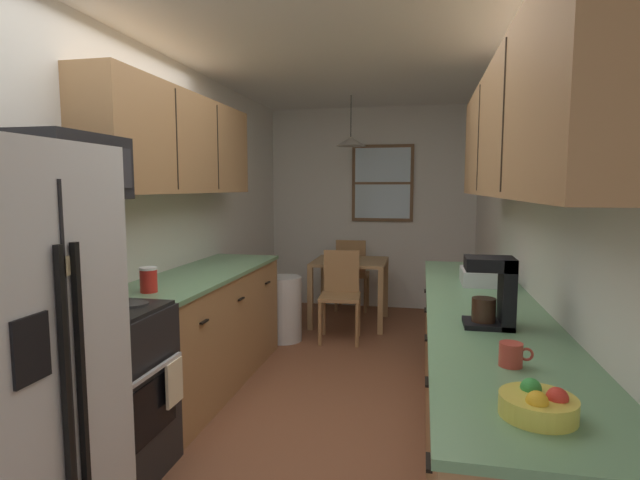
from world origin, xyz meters
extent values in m
plane|color=brown|center=(0.00, 1.00, 0.00)|extent=(12.00, 12.00, 0.00)
cube|color=white|center=(-1.35, 1.00, 1.27)|extent=(0.10, 9.00, 2.55)
cube|color=white|center=(1.35, 1.00, 1.27)|extent=(0.10, 9.00, 2.55)
cube|color=white|center=(0.00, 3.65, 1.27)|extent=(4.40, 0.10, 2.55)
cube|color=white|center=(0.00, 1.00, 2.59)|extent=(4.40, 9.00, 0.08)
cube|color=black|center=(-0.58, -1.22, 0.81)|extent=(0.01, 0.01, 1.54)
cube|color=black|center=(-0.56, -1.26, 0.81)|extent=(0.02, 0.02, 1.10)
cube|color=black|center=(-0.56, -1.18, 0.81)|extent=(0.02, 0.02, 1.10)
cube|color=black|center=(-0.57, -1.39, 1.03)|extent=(0.01, 0.15, 0.22)
cube|color=beige|center=(-0.57, -1.21, 1.27)|extent=(0.01, 0.05, 0.07)
cube|color=black|center=(-0.99, -0.52, 0.45)|extent=(0.62, 0.61, 0.90)
cube|color=black|center=(-0.67, -0.52, 0.42)|extent=(0.01, 0.42, 0.30)
cube|color=silver|center=(-0.65, -0.52, 0.63)|extent=(0.02, 0.48, 0.02)
cube|color=black|center=(-0.99, -0.52, 0.91)|extent=(0.59, 0.58, 0.02)
cube|color=black|center=(-1.27, -0.52, 1.00)|extent=(0.06, 0.61, 0.20)
cylinder|color=#2D2D2D|center=(-1.13, -0.65, 0.93)|extent=(0.15, 0.15, 0.01)
cylinder|color=#2D2D2D|center=(-1.13, -0.39, 0.93)|extent=(0.15, 0.15, 0.01)
cylinder|color=#2D2D2D|center=(-0.85, -0.65, 0.93)|extent=(0.15, 0.15, 0.01)
cylinder|color=#2D2D2D|center=(-0.85, -0.39, 0.93)|extent=(0.15, 0.15, 0.01)
cube|color=black|center=(-1.11, -0.52, 1.65)|extent=(0.38, 0.58, 0.33)
cube|color=black|center=(-0.92, -0.58, 1.65)|extent=(0.01, 0.35, 0.21)
cube|color=#2D2D33|center=(-0.92, -0.32, 1.65)|extent=(0.01, 0.12, 0.21)
cube|color=#A87A4C|center=(-1.00, 0.77, 0.43)|extent=(0.60, 1.96, 0.87)
cube|color=#6B9E70|center=(-1.00, 0.77, 0.89)|extent=(0.63, 1.98, 0.03)
cube|color=black|center=(-0.69, 0.12, 0.70)|extent=(0.02, 0.10, 0.01)
cube|color=black|center=(-0.69, 0.77, 0.70)|extent=(0.02, 0.10, 0.01)
cube|color=black|center=(-0.69, 1.43, 0.70)|extent=(0.02, 0.10, 0.01)
cube|color=#A87A4C|center=(-1.14, 0.72, 1.87)|extent=(0.32, 2.06, 0.73)
cube|color=#2D2319|center=(-0.98, 0.38, 1.87)|extent=(0.01, 0.01, 0.67)
cube|color=#2D2319|center=(-0.98, 1.06, 1.87)|extent=(0.01, 0.01, 0.67)
cube|color=#A87A4C|center=(1.00, 0.07, 0.43)|extent=(0.60, 3.24, 0.87)
cube|color=#6B9E70|center=(1.00, 0.07, 0.89)|extent=(0.63, 3.26, 0.03)
cube|color=black|center=(0.69, -1.23, 0.70)|extent=(0.02, 0.10, 0.01)
cube|color=black|center=(0.69, -0.58, 0.70)|extent=(0.02, 0.10, 0.01)
cube|color=black|center=(0.69, 0.07, 0.70)|extent=(0.02, 0.10, 0.01)
cube|color=black|center=(0.69, 0.71, 0.70)|extent=(0.02, 0.10, 0.01)
cube|color=black|center=(0.69, 1.36, 0.70)|extent=(0.02, 0.10, 0.01)
cube|color=#A87A4C|center=(1.14, 0.02, 1.85)|extent=(0.32, 2.94, 0.70)
cube|color=#2D2319|center=(0.98, -0.47, 1.85)|extent=(0.01, 0.01, 0.64)
cube|color=#2D2319|center=(0.98, 0.50, 1.85)|extent=(0.01, 0.01, 0.64)
cube|color=#A87F51|center=(-0.14, 2.75, 0.71)|extent=(0.82, 0.78, 0.03)
cube|color=#A87F51|center=(-0.52, 2.39, 0.35)|extent=(0.06, 0.06, 0.69)
cube|color=#A87F51|center=(0.24, 2.39, 0.35)|extent=(0.06, 0.06, 0.69)
cube|color=#A87F51|center=(-0.52, 3.12, 0.35)|extent=(0.06, 0.06, 0.69)
cube|color=#A87F51|center=(0.24, 3.12, 0.35)|extent=(0.06, 0.06, 0.69)
cube|color=#A87A4C|center=(-0.14, 2.08, 0.45)|extent=(0.43, 0.43, 0.04)
cube|color=#A87A4C|center=(-0.16, 2.27, 0.68)|extent=(0.37, 0.06, 0.45)
cylinder|color=#A87A4C|center=(0.05, 1.92, 0.22)|extent=(0.04, 0.04, 0.43)
cylinder|color=#A87A4C|center=(-0.31, 1.89, 0.22)|extent=(0.04, 0.04, 0.43)
cylinder|color=#A87A4C|center=(0.02, 2.28, 0.22)|extent=(0.04, 0.04, 0.43)
cylinder|color=#A87A4C|center=(-0.34, 2.25, 0.22)|extent=(0.04, 0.04, 0.43)
cube|color=#A87A4C|center=(-0.21, 3.42, 0.45)|extent=(0.41, 0.41, 0.04)
cube|color=#A87A4C|center=(-0.20, 3.24, 0.68)|extent=(0.37, 0.04, 0.45)
cylinder|color=#A87A4C|center=(-0.39, 3.60, 0.22)|extent=(0.04, 0.04, 0.43)
cylinder|color=#A87A4C|center=(-0.03, 3.61, 0.22)|extent=(0.04, 0.04, 0.43)
cylinder|color=#A87A4C|center=(-0.38, 3.24, 0.22)|extent=(0.04, 0.04, 0.43)
cylinder|color=#A87A4C|center=(-0.02, 3.24, 0.22)|extent=(0.04, 0.04, 0.43)
cylinder|color=black|center=(-0.14, 2.75, 2.33)|extent=(0.01, 0.01, 0.45)
cone|color=#B7B2A8|center=(-0.14, 2.75, 2.05)|extent=(0.33, 0.33, 0.10)
sphere|color=white|center=(-0.14, 2.75, 2.07)|extent=(0.06, 0.06, 0.06)
cube|color=brown|center=(0.15, 3.58, 1.60)|extent=(0.77, 0.04, 0.96)
cube|color=silver|center=(0.15, 3.56, 1.60)|extent=(0.69, 0.01, 0.88)
cube|color=brown|center=(0.15, 3.56, 1.60)|extent=(0.69, 0.02, 0.03)
cylinder|color=silver|center=(-0.70, 1.98, 0.33)|extent=(0.36, 0.36, 0.65)
cylinder|color=red|center=(-1.00, 0.01, 0.97)|extent=(0.10, 0.10, 0.14)
cylinder|color=white|center=(-1.00, 0.01, 1.05)|extent=(0.11, 0.11, 0.02)
cube|color=beige|center=(-0.64, -0.37, 0.50)|extent=(0.02, 0.16, 0.24)
cube|color=black|center=(0.96, -0.35, 0.91)|extent=(0.22, 0.18, 0.02)
cube|color=black|center=(1.04, -0.35, 1.06)|extent=(0.06, 0.18, 0.33)
cube|color=black|center=(0.96, -0.35, 1.20)|extent=(0.22, 0.18, 0.06)
cylinder|color=#331E14|center=(0.94, -0.35, 0.98)|extent=(0.11, 0.11, 0.11)
cylinder|color=#BF3F33|center=(0.98, -0.87, 0.94)|extent=(0.08, 0.08, 0.09)
torus|color=#BF3F33|center=(1.03, -0.87, 0.95)|extent=(0.05, 0.01, 0.05)
cylinder|color=#E5D14C|center=(0.98, -1.28, 0.93)|extent=(0.21, 0.21, 0.06)
cylinder|color=black|center=(0.98, -1.28, 0.95)|extent=(0.17, 0.17, 0.03)
sphere|color=red|center=(1.03, -1.28, 0.96)|extent=(0.06, 0.06, 0.06)
sphere|color=green|center=(0.97, -1.23, 0.96)|extent=(0.06, 0.06, 0.06)
sphere|color=yellow|center=(0.97, -1.32, 0.96)|extent=(0.06, 0.06, 0.06)
cube|color=silver|center=(1.06, 0.71, 0.95)|extent=(0.28, 0.34, 0.10)
camera|label=1|loc=(0.65, -2.71, 1.55)|focal=27.62mm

